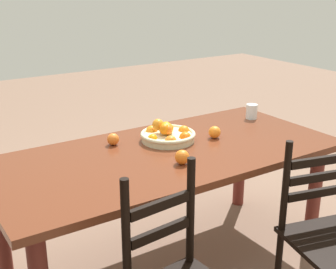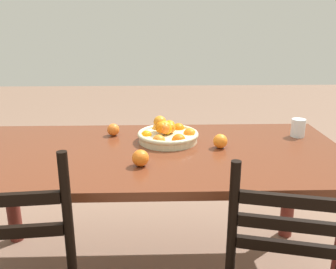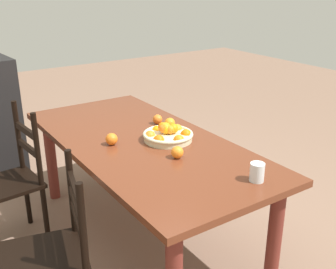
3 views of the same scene
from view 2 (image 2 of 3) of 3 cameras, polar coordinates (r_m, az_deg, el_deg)
The scene contains 6 objects.
dining_table at distance 1.92m, azimuth -2.76°, elevation -5.20°, with size 2.01×0.94×0.74m.
fruit_bowl at distance 2.01m, azimuth -0.05°, elevation 0.07°, with size 0.33×0.33×0.13m.
orange_loose_0 at distance 1.93m, azimuth 8.09°, elevation -1.03°, with size 0.07×0.07×0.07m, color orange.
orange_loose_1 at distance 1.69m, azimuth -4.29°, elevation -3.65°, with size 0.08×0.08×0.08m, color orange.
orange_loose_2 at distance 2.14m, azimuth -8.47°, elevation 0.75°, with size 0.07×0.07×0.07m, color orange.
drinking_glass at distance 2.22m, azimuth 19.49°, elevation 0.99°, with size 0.08×0.08×0.10m, color silver.
Camera 2 is at (-0.04, 1.77, 1.39)m, focal length 39.38 mm.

